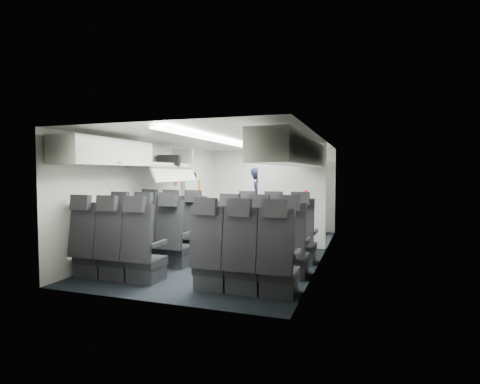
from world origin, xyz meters
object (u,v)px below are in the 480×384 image
Objects in this scene: flight_attendant at (259,203)px; seat_row_rear at (176,257)px; seat_row_front at (224,235)px; boarding_door at (192,196)px; carry_on_bag at (169,161)px; seat_row_mid at (203,245)px; galley_unit at (304,196)px.

seat_row_rear is at bearing 168.59° from flight_attendant.
seat_row_front is at bearing 167.06° from flight_attendant.
boarding_door reaches higher than flight_attendant.
seat_row_mid is at bearing -63.56° from carry_on_bag.
seat_row_front is 3.43m from galley_unit.
galley_unit is 1.02× the size of boarding_door.
seat_row_front is 1.00× the size of seat_row_rear.
seat_row_front is 2.71m from boarding_door.
seat_row_front is 1.75× the size of galley_unit.
galley_unit is (0.95, 5.05, 0.55)m from seat_row_rear.
seat_row_mid is 1.00× the size of seat_row_rear.
seat_row_mid is (0.00, -0.90, 0.00)m from seat_row_front.
boarding_door is (-1.64, 2.99, 0.55)m from seat_row_mid.
carry_on_bag reaches higher than seat_row_mid.
flight_attendant is (0.11, 2.91, 0.44)m from seat_row_mid.
boarding_door is (-1.64, 2.09, 0.55)m from seat_row_front.
seat_row_mid is 0.90m from seat_row_rear.
carry_on_bag is (0.27, -1.60, 0.82)m from boarding_door.
galley_unit is 3.71m from carry_on_bag.
flight_attendant is at bearing 27.39° from carry_on_bag.
flight_attendant reaches higher than seat_row_mid.
boarding_door reaches higher than seat_row_front.
boarding_door is at bearing 118.77° from seat_row_mid.
seat_row_rear is 3.83m from flight_attendant.
flight_attendant is at bearing 88.29° from seat_row_rear.
boarding_door is (-2.59, -1.17, 0.00)m from galley_unit.
seat_row_mid is at bearing -61.23° from boarding_door.
boarding_door reaches higher than seat_row_rear.
seat_row_front is 1.80m from seat_row_rear.
seat_row_rear is 4.25m from boarding_door.
seat_row_mid is 1.98× the size of flight_attendant.
flight_attendant reaches higher than seat_row_rear.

